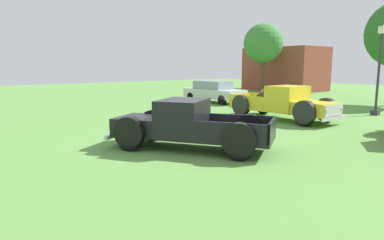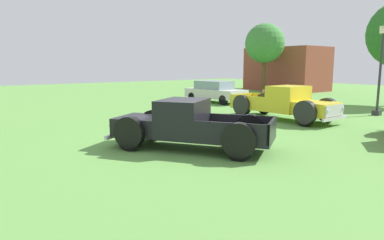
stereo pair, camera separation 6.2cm
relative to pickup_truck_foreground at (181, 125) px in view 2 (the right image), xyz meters
name	(u,v)px [view 2 (the right image)]	position (x,y,z in m)	size (l,w,h in m)	color
ground_plane	(189,145)	(-0.11, 0.40, -0.72)	(80.00, 80.00, 0.00)	#5B9342
pickup_truck_foreground	(181,125)	(0.00, 0.00, 0.00)	(5.11, 4.12, 1.51)	black
pickup_truck_behind_left	(289,104)	(-1.29, 7.16, 0.04)	(5.29, 2.20, 1.60)	yellow
sedan_distant_a	(215,91)	(-9.32, 9.74, 0.05)	(4.52, 2.10, 1.47)	silver
lamp_post_near	(380,69)	(0.48, 12.11, 1.65)	(0.36, 0.36, 4.52)	#2D2D33
picnic_table	(277,93)	(-7.64, 14.35, -0.23)	(1.98, 1.71, 0.78)	olive
trash_can	(283,100)	(-4.59, 11.05, -0.24)	(0.59, 0.59, 0.95)	#2D6B2D
oak_tree_east	(265,44)	(-12.67, 18.75, 3.77)	(3.56, 3.56, 6.29)	brown
brick_pavilion	(286,69)	(-13.55, 23.29, 1.43)	(7.55, 4.70, 4.30)	brown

